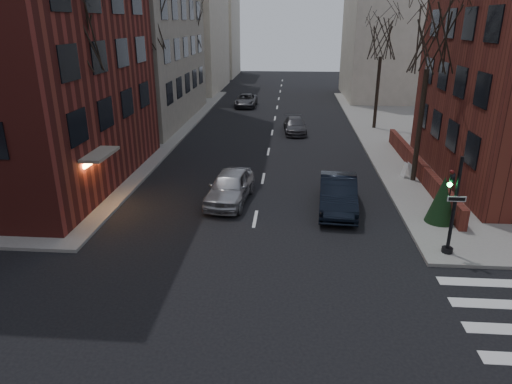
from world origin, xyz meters
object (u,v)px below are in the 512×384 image
(tree_right_a, at_px, (431,38))
(evergreen_shrub, at_px, (442,199))
(car_lane_gray, at_px, (295,126))
(sandwich_board, at_px, (407,170))
(traffic_signal, at_px, (452,212))
(streetlamp_far, at_px, (201,67))
(car_lane_far, at_px, (246,100))
(tree_left_c, at_px, (190,30))
(streetlamp_near, at_px, (144,95))
(tree_right_b, at_px, (382,38))
(parked_sedan, at_px, (338,194))
(car_lane_silver, at_px, (230,187))
(tree_left_b, at_px, (148,20))
(tree_left_a, at_px, (71,30))

(tree_right_a, height_order, evergreen_shrub, tree_right_a)
(tree_right_a, distance_m, car_lane_gray, 15.72)
(car_lane_gray, height_order, sandwich_board, car_lane_gray)
(traffic_signal, bearing_deg, evergreen_shrub, 78.42)
(tree_right_a, bearing_deg, evergreen_shrub, -92.29)
(streetlamp_far, xyz_separation_m, car_lane_far, (4.76, 0.27, -3.57))
(tree_left_c, distance_m, sandwich_board, 28.62)
(streetlamp_near, bearing_deg, tree_left_c, 91.91)
(tree_right_b, relative_size, parked_sedan, 1.80)
(streetlamp_far, height_order, car_lane_gray, streetlamp_far)
(car_lane_gray, height_order, car_lane_far, car_lane_far)
(traffic_signal, xyz_separation_m, tree_right_b, (0.86, 23.01, 5.68))
(tree_right_a, height_order, tree_right_b, tree_right_a)
(tree_right_a, height_order, car_lane_far, tree_right_a)
(car_lane_silver, height_order, sandwich_board, car_lane_silver)
(tree_right_b, xyz_separation_m, car_lane_far, (-12.24, 10.27, -6.92))
(tree_left_b, distance_m, evergreen_shrub, 23.56)
(tree_left_b, bearing_deg, tree_left_c, 90.00)
(tree_left_a, height_order, car_lane_far, tree_left_a)
(streetlamp_near, bearing_deg, tree_left_b, 98.53)
(car_lane_silver, height_order, car_lane_gray, car_lane_silver)
(tree_right_b, relative_size, streetlamp_far, 1.46)
(tree_right_a, xyz_separation_m, car_lane_silver, (-10.29, -3.86, -7.21))
(tree_left_c, distance_m, evergreen_shrub, 33.60)
(tree_left_b, height_order, streetlamp_near, tree_left_b)
(tree_right_a, xyz_separation_m, streetlamp_near, (-17.00, 4.00, -3.79))
(tree_right_a, distance_m, car_lane_far, 28.16)
(tree_left_b, relative_size, car_lane_gray, 2.49)
(evergreen_shrub, bearing_deg, parked_sedan, 162.65)
(tree_left_a, relative_size, car_lane_silver, 2.13)
(tree_left_b, bearing_deg, sandwich_board, -23.42)
(sandwich_board, bearing_deg, parked_sedan, -143.28)
(tree_right_a, relative_size, car_lane_silver, 2.02)
(streetlamp_near, bearing_deg, tree_left_a, -94.29)
(streetlamp_far, bearing_deg, car_lane_far, 3.26)
(tree_right_b, relative_size, car_lane_far, 1.90)
(parked_sedan, relative_size, car_lane_far, 1.06)
(tree_left_c, bearing_deg, tree_left_a, -90.00)
(car_lane_far, relative_size, sandwich_board, 5.45)
(tree_left_b, relative_size, car_lane_silver, 2.25)
(tree_left_a, height_order, tree_left_b, tree_left_b)
(car_lane_gray, distance_m, evergreen_shrub, 19.19)
(traffic_signal, bearing_deg, tree_left_c, 118.36)
(streetlamp_near, bearing_deg, tree_right_a, -13.24)
(tree_right_a, relative_size, streetlamp_far, 1.55)
(tree_left_b, relative_size, car_lane_far, 2.24)
(traffic_signal, relative_size, car_lane_far, 0.83)
(evergreen_shrub, bearing_deg, tree_right_b, 89.32)
(streetlamp_far, height_order, parked_sedan, streetlamp_far)
(tree_left_b, height_order, tree_right_a, tree_left_b)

